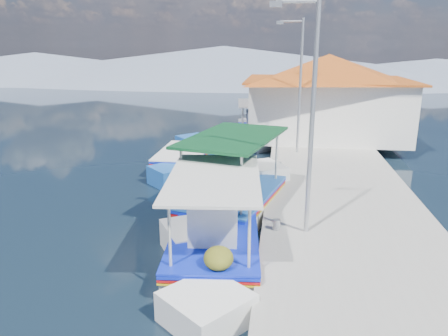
# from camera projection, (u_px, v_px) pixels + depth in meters

# --- Properties ---
(ground) EXTENTS (160.00, 160.00, 0.00)m
(ground) POSITION_uv_depth(u_px,v_px,m) (117.00, 273.00, 10.47)
(ground) COLOR black
(ground) RESTS_ON ground
(quay) EXTENTS (5.00, 44.00, 0.50)m
(quay) POSITION_uv_depth(u_px,v_px,m) (337.00, 193.00, 15.34)
(quay) COLOR #99978F
(quay) RESTS_ON ground
(bollards) EXTENTS (0.20, 17.20, 0.30)m
(bollards) POSITION_uv_depth(u_px,v_px,m) (278.00, 187.00, 14.79)
(bollards) COLOR #A5A8AD
(bollards) RESTS_ON quay
(main_caique) EXTENTS (2.65, 7.57, 2.50)m
(main_caique) POSITION_uv_depth(u_px,v_px,m) (215.00, 240.00, 11.16)
(main_caique) COLOR white
(main_caique) RESTS_ON ground
(caique_green_canopy) EXTENTS (3.61, 7.64, 2.95)m
(caique_green_canopy) POSITION_uv_depth(u_px,v_px,m) (233.00, 202.00, 14.00)
(caique_green_canopy) COLOR white
(caique_green_canopy) RESTS_ON ground
(caique_blue_hull) EXTENTS (2.06, 6.88, 1.22)m
(caique_blue_hull) POSITION_uv_depth(u_px,v_px,m) (184.00, 160.00, 19.43)
(caique_blue_hull) COLOR #1C56AA
(caique_blue_hull) RESTS_ON ground
(caique_far) EXTENTS (2.49, 6.85, 2.41)m
(caique_far) POSITION_uv_depth(u_px,v_px,m) (256.00, 132.00, 25.10)
(caique_far) COLOR white
(caique_far) RESTS_ON ground
(harbor_building) EXTENTS (10.49, 10.49, 4.40)m
(harbor_building) POSITION_uv_depth(u_px,v_px,m) (327.00, 95.00, 23.17)
(harbor_building) COLOR white
(harbor_building) RESTS_ON quay
(lamp_post_near) EXTENTS (1.21, 0.14, 6.00)m
(lamp_post_near) POSITION_uv_depth(u_px,v_px,m) (309.00, 108.00, 10.72)
(lamp_post_near) COLOR #A5A8AD
(lamp_post_near) RESTS_ON quay
(lamp_post_far) EXTENTS (1.21, 0.14, 6.00)m
(lamp_post_far) POSITION_uv_depth(u_px,v_px,m) (298.00, 80.00, 19.28)
(lamp_post_far) COLOR #A5A8AD
(lamp_post_far) RESTS_ON quay
(mountain_ridge) EXTENTS (171.40, 96.00, 5.50)m
(mountain_ridge) POSITION_uv_depth(u_px,v_px,m) (303.00, 68.00, 62.36)
(mountain_ridge) COLOR slate
(mountain_ridge) RESTS_ON ground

